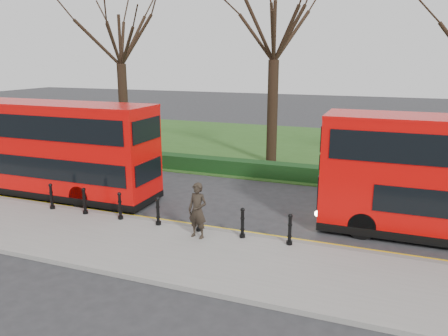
% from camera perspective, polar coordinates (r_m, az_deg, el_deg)
% --- Properties ---
extents(ground, '(120.00, 120.00, 0.00)m').
position_cam_1_polar(ground, '(17.67, -8.75, -5.91)').
color(ground, '#28282B').
rests_on(ground, ground).
extents(pavement, '(60.00, 4.00, 0.15)m').
position_cam_1_polar(pavement, '(15.30, -14.36, -9.15)').
color(pavement, gray).
rests_on(pavement, ground).
extents(kerb, '(60.00, 0.25, 0.16)m').
position_cam_1_polar(kerb, '(16.84, -10.44, -6.74)').
color(kerb, slate).
rests_on(kerb, ground).
extents(grass_verge, '(60.00, 18.00, 0.06)m').
position_cam_1_polar(grass_verge, '(31.10, 4.98, 3.03)').
color(grass_verge, '#294D19').
rests_on(grass_verge, ground).
extents(hedge, '(60.00, 0.90, 0.80)m').
position_cam_1_polar(hedge, '(23.43, -0.58, 0.31)').
color(hedge, black).
rests_on(hedge, ground).
extents(yellow_line_outer, '(60.00, 0.10, 0.01)m').
position_cam_1_polar(yellow_line_outer, '(17.10, -9.91, -6.63)').
color(yellow_line_outer, yellow).
rests_on(yellow_line_outer, ground).
extents(yellow_line_inner, '(60.00, 0.10, 0.01)m').
position_cam_1_polar(yellow_line_inner, '(17.26, -9.57, -6.41)').
color(yellow_line_inner, yellow).
rests_on(yellow_line_inner, ground).
extents(tree_left, '(6.58, 6.58, 10.29)m').
position_cam_1_polar(tree_left, '(29.37, -13.49, 16.65)').
color(tree_left, black).
rests_on(tree_left, ground).
extents(tree_mid, '(6.89, 6.89, 10.77)m').
position_cam_1_polar(tree_mid, '(25.23, 6.65, 18.19)').
color(tree_mid, black).
rests_on(tree_mid, ground).
extents(bollard_row, '(9.79, 0.15, 1.00)m').
position_cam_1_polar(bollard_row, '(15.96, -8.63, -5.65)').
color(bollard_row, black).
rests_on(bollard_row, pavement).
extents(bus_lead, '(10.44, 2.40, 4.15)m').
position_cam_1_polar(bus_lead, '(20.97, -22.28, 2.32)').
color(bus_lead, red).
rests_on(bus_lead, ground).
extents(pedestrian, '(0.75, 0.56, 1.89)m').
position_cam_1_polar(pedestrian, '(14.59, -3.47, -5.56)').
color(pedestrian, black).
rests_on(pedestrian, pavement).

